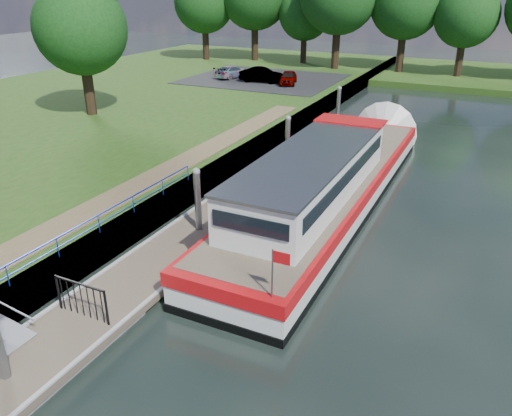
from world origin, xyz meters
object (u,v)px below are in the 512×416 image
at_px(barge, 333,180).
at_px(car_b, 262,75).
at_px(car_a, 288,78).
at_px(pontoon, 250,194).
at_px(car_c, 232,72).

distance_m(barge, car_b, 25.99).
bearing_deg(car_a, car_b, 168.28).
xyz_separation_m(car_a, car_b, (-2.59, -0.22, 0.08)).
xyz_separation_m(pontoon, car_b, (-10.36, 23.16, 1.32)).
relative_size(barge, car_a, 6.19).
bearing_deg(pontoon, car_a, 108.38).
relative_size(pontoon, car_c, 7.58).
bearing_deg(car_c, barge, 140.88).
xyz_separation_m(pontoon, barge, (3.60, 1.24, 0.90)).
height_order(barge, car_a, barge).
bearing_deg(car_b, car_a, -89.82).
bearing_deg(car_c, pontoon, 133.42).
xyz_separation_m(barge, car_b, (-13.96, 21.92, 0.41)).
height_order(barge, car_b, barge).
height_order(car_a, car_c, car_a).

